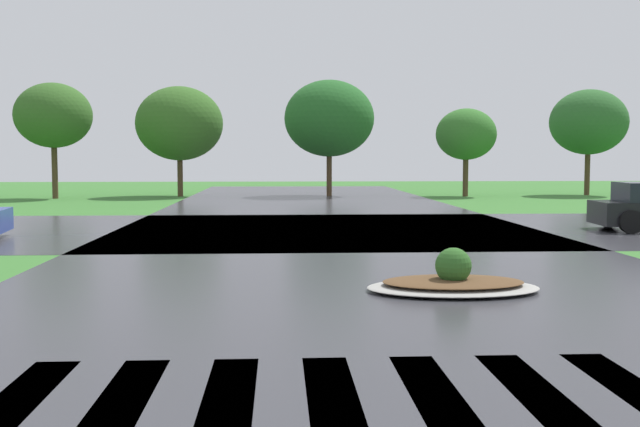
{
  "coord_description": "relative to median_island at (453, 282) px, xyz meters",
  "views": [
    {
      "loc": [
        -1.36,
        -2.13,
        2.08
      ],
      "look_at": [
        -0.56,
        12.51,
        0.97
      ],
      "focal_mm": 42.46,
      "sensor_mm": 36.0,
      "label": 1
    }
  ],
  "objects": [
    {
      "name": "crosswalk_stripes",
      "position": [
        -1.32,
        -5.41,
        -0.14
      ],
      "size": [
        7.65,
        3.33,
        0.01
      ],
      "color": "white",
      "rests_on": "ground"
    },
    {
      "name": "background_treeline",
      "position": [
        -3.14,
        27.68,
        3.7
      ],
      "size": [
        37.97,
        6.17,
        6.05
      ],
      "color": "#4C3823",
      "rests_on": "ground"
    },
    {
      "name": "median_island",
      "position": [
        0.0,
        0.0,
        0.0
      ],
      "size": [
        2.67,
        1.68,
        0.68
      ],
      "color": "#9E9B93",
      "rests_on": "ground"
    },
    {
      "name": "asphalt_cross_road",
      "position": [
        -1.32,
        10.04,
        -0.14
      ],
      "size": [
        90.0,
        10.73,
        0.01
      ],
      "primitive_type": "cube",
      "color": "#35353A",
      "rests_on": "ground"
    },
    {
      "name": "asphalt_roadway",
      "position": [
        -1.32,
        0.72,
        -0.14
      ],
      "size": [
        11.93,
        80.0,
        0.01
      ],
      "primitive_type": "cube",
      "color": "#35353A",
      "rests_on": "ground"
    }
  ]
}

